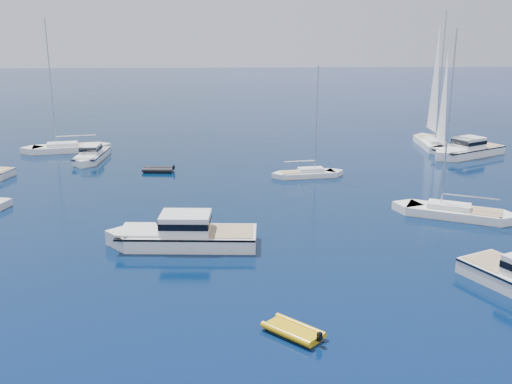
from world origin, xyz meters
TOP-DOWN VIEW (x-y plane):
  - motor_cruiser_centre at (-6.16, 20.82)m, footprint 12.25×4.41m
  - motor_cruiser_distant at (26.62, 50.07)m, footprint 11.55×8.54m
  - motor_cruiser_horizon at (-19.31, 49.67)m, footprint 3.17×9.16m
  - sailboat_mid_r at (16.39, 26.65)m, footprint 11.11×7.36m
  - sailboat_centre at (5.67, 40.76)m, footprint 8.52×3.36m
  - sailboat_sails_r at (24.27, 55.84)m, footprint 3.90×12.41m
  - sailboat_far_l at (-23.62, 54.93)m, footprint 12.03×5.45m
  - tender_yellow at (0.67, 7.40)m, footprint 3.77×3.73m
  - tender_grey_far at (-10.62, 43.58)m, footprint 3.65×2.22m

SIDE VIEW (x-z plane):
  - motor_cruiser_centre at x=-6.16m, z-range -1.58..1.58m
  - motor_cruiser_distant at x=26.62m, z-range -1.48..1.48m
  - motor_cruiser_horizon at x=-19.31m, z-range -1.19..1.19m
  - sailboat_mid_r at x=16.39m, z-range -8.06..8.06m
  - sailboat_centre at x=5.67m, z-range -6.09..6.09m
  - sailboat_sails_r at x=24.27m, z-range -9.00..9.00m
  - sailboat_far_l at x=-23.62m, z-range -8.57..8.57m
  - tender_yellow at x=0.67m, z-range -0.47..0.47m
  - tender_grey_far at x=-10.62m, z-range -0.47..0.47m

